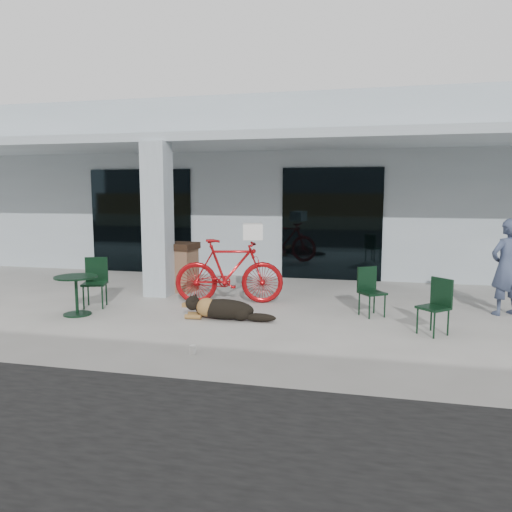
% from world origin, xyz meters
% --- Properties ---
extents(ground, '(80.00, 80.00, 0.00)m').
position_xyz_m(ground, '(0.00, 0.00, 0.00)').
color(ground, '#AAA6A0').
rests_on(ground, ground).
extents(building, '(22.00, 7.00, 4.50)m').
position_xyz_m(building, '(0.00, 8.50, 2.25)').
color(building, '#ADBBC4').
rests_on(building, ground).
extents(storefront_glass_left, '(2.80, 0.06, 2.70)m').
position_xyz_m(storefront_glass_left, '(-3.20, 4.98, 1.35)').
color(storefront_glass_left, black).
rests_on(storefront_glass_left, ground).
extents(storefront_glass_right, '(2.40, 0.06, 2.70)m').
position_xyz_m(storefront_glass_right, '(1.80, 4.98, 1.35)').
color(storefront_glass_right, black).
rests_on(storefront_glass_right, ground).
extents(column, '(0.50, 0.50, 3.12)m').
position_xyz_m(column, '(-1.50, 2.30, 1.56)').
color(column, '#ADBBC4').
rests_on(column, ground).
extents(overhang, '(22.00, 2.80, 0.18)m').
position_xyz_m(overhang, '(0.00, 3.60, 3.21)').
color(overhang, '#ADBBC4').
rests_on(overhang, column).
extents(bicycle, '(2.15, 1.07, 1.24)m').
position_xyz_m(bicycle, '(0.13, 1.90, 0.62)').
color(bicycle, '#AD0D12').
rests_on(bicycle, ground).
extents(laundry_basket, '(0.47, 0.57, 0.29)m').
position_xyz_m(laundry_basket, '(0.57, 2.01, 1.39)').
color(laundry_basket, white).
rests_on(laundry_basket, bicycle).
extents(dog, '(1.22, 0.48, 0.40)m').
position_xyz_m(dog, '(0.38, 0.70, 0.20)').
color(dog, black).
rests_on(dog, ground).
extents(cup_near_dog, '(0.10, 0.10, 0.11)m').
position_xyz_m(cup_near_dog, '(0.50, -1.11, 0.06)').
color(cup_near_dog, white).
rests_on(cup_near_dog, ground).
extents(cafe_table_near, '(0.95, 0.95, 0.68)m').
position_xyz_m(cafe_table_near, '(-2.20, 0.41, 0.34)').
color(cafe_table_near, black).
rests_on(cafe_table_near, ground).
extents(cafe_chair_near, '(0.53, 0.56, 0.92)m').
position_xyz_m(cafe_chair_near, '(-2.20, 1.00, 0.46)').
color(cafe_chair_near, black).
rests_on(cafe_chair_near, ground).
extents(cafe_chair_far_a, '(0.55, 0.56, 0.84)m').
position_xyz_m(cafe_chair_far_a, '(2.80, 1.50, 0.42)').
color(cafe_chair_far_a, black).
rests_on(cafe_chair_far_a, ground).
extents(cafe_chair_far_b, '(0.57, 0.57, 0.85)m').
position_xyz_m(cafe_chair_far_b, '(3.69, 0.57, 0.42)').
color(cafe_chair_far_b, black).
rests_on(cafe_chair_far_b, ground).
extents(person, '(0.73, 0.65, 1.68)m').
position_xyz_m(person, '(5.04, 2.14, 0.84)').
color(person, '#3C4765').
rests_on(person, ground).
extents(trash_receptacle, '(0.69, 0.69, 1.05)m').
position_xyz_m(trash_receptacle, '(-1.20, 2.80, 0.52)').
color(trash_receptacle, brown).
rests_on(trash_receptacle, ground).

